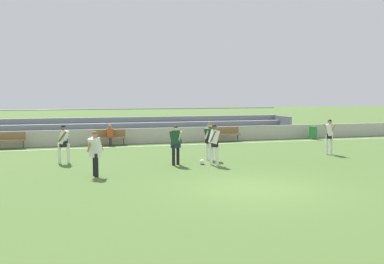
{
  "coord_description": "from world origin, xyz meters",
  "views": [
    {
      "loc": [
        -5.62,
        -11.98,
        2.91
      ],
      "look_at": [
        0.09,
        6.97,
        1.18
      ],
      "focal_mm": 40.28,
      "sensor_mm": 36.0,
      "label": 1
    }
  ],
  "objects_px": {
    "spectator_seated": "(110,133)",
    "player_white_challenging": "(329,134)",
    "player_dark_wide_left": "(210,138)",
    "trash_bin": "(313,133)",
    "player_white_pressing_high": "(95,150)",
    "player_white_dropping_back": "(64,141)",
    "bleacher_stand": "(94,128)",
    "bench_near_wall_gap": "(226,133)",
    "bench_near_bin": "(8,139)",
    "player_white_wide_right": "(214,141)",
    "soccer_ball": "(202,162)",
    "bench_far_left": "(110,136)",
    "player_dark_overlapping": "(176,142)"
  },
  "relations": [
    {
      "from": "bleacher_stand",
      "to": "bench_near_wall_gap",
      "type": "bearing_deg",
      "value": -18.12
    },
    {
      "from": "soccer_ball",
      "to": "spectator_seated",
      "type": "bearing_deg",
      "value": 110.73
    },
    {
      "from": "spectator_seated",
      "to": "player_white_challenging",
      "type": "relative_size",
      "value": 0.71
    },
    {
      "from": "spectator_seated",
      "to": "player_white_wide_right",
      "type": "xyz_separation_m",
      "value": [
        3.38,
        -8.12,
        0.31
      ]
    },
    {
      "from": "bleacher_stand",
      "to": "soccer_ball",
      "type": "bearing_deg",
      "value": -70.76
    },
    {
      "from": "bench_near_bin",
      "to": "bench_near_wall_gap",
      "type": "relative_size",
      "value": 1.0
    },
    {
      "from": "bench_near_bin",
      "to": "player_white_challenging",
      "type": "height_order",
      "value": "player_white_challenging"
    },
    {
      "from": "spectator_seated",
      "to": "soccer_ball",
      "type": "height_order",
      "value": "spectator_seated"
    },
    {
      "from": "bench_near_wall_gap",
      "to": "player_white_pressing_high",
      "type": "bearing_deg",
      "value": -132.61
    },
    {
      "from": "player_white_challenging",
      "to": "player_dark_wide_left",
      "type": "bearing_deg",
      "value": -179.65
    },
    {
      "from": "bench_near_bin",
      "to": "player_white_dropping_back",
      "type": "bearing_deg",
      "value": -64.54
    },
    {
      "from": "bleacher_stand",
      "to": "player_white_challenging",
      "type": "distance_m",
      "value": 14.12
    },
    {
      "from": "bench_near_wall_gap",
      "to": "player_dark_overlapping",
      "type": "bearing_deg",
      "value": -123.94
    },
    {
      "from": "bench_near_bin",
      "to": "player_white_dropping_back",
      "type": "distance_m",
      "value": 6.68
    },
    {
      "from": "bench_near_wall_gap",
      "to": "trash_bin",
      "type": "xyz_separation_m",
      "value": [
        6.03,
        -0.26,
        -0.12
      ]
    },
    {
      "from": "bench_near_bin",
      "to": "player_white_pressing_high",
      "type": "xyz_separation_m",
      "value": [
        3.93,
        -9.33,
        0.41
      ]
    },
    {
      "from": "bench_near_bin",
      "to": "player_dark_overlapping",
      "type": "xyz_separation_m",
      "value": [
        7.29,
        -7.75,
        0.43
      ]
    },
    {
      "from": "player_dark_wide_left",
      "to": "trash_bin",
      "type": "bearing_deg",
      "value": 35.09
    },
    {
      "from": "player_white_challenging",
      "to": "player_white_dropping_back",
      "type": "relative_size",
      "value": 1.05
    },
    {
      "from": "player_white_pressing_high",
      "to": "soccer_ball",
      "type": "bearing_deg",
      "value": 17.18
    },
    {
      "from": "player_dark_wide_left",
      "to": "player_white_pressing_high",
      "type": "height_order",
      "value": "player_dark_wide_left"
    },
    {
      "from": "bleacher_stand",
      "to": "spectator_seated",
      "type": "height_order",
      "value": "bleacher_stand"
    },
    {
      "from": "player_white_challenging",
      "to": "bench_far_left",
      "type": "bearing_deg",
      "value": 145.0
    },
    {
      "from": "player_white_wide_right",
      "to": "spectator_seated",
      "type": "bearing_deg",
      "value": 112.62
    },
    {
      "from": "player_white_pressing_high",
      "to": "player_white_dropping_back",
      "type": "xyz_separation_m",
      "value": [
        -1.07,
        3.31,
        0.02
      ]
    },
    {
      "from": "bleacher_stand",
      "to": "player_white_dropping_back",
      "type": "bearing_deg",
      "value": -102.16
    },
    {
      "from": "bench_near_bin",
      "to": "player_white_wide_right",
      "type": "bearing_deg",
      "value": -43.12
    },
    {
      "from": "player_white_pressing_high",
      "to": "player_white_wide_right",
      "type": "height_order",
      "value": "player_white_wide_right"
    },
    {
      "from": "bench_near_wall_gap",
      "to": "player_white_dropping_back",
      "type": "relative_size",
      "value": 1.1
    },
    {
      "from": "bench_near_wall_gap",
      "to": "player_dark_overlapping",
      "type": "distance_m",
      "value": 9.35
    },
    {
      "from": "bench_near_wall_gap",
      "to": "player_dark_wide_left",
      "type": "relative_size",
      "value": 1.07
    },
    {
      "from": "bench_near_wall_gap",
      "to": "spectator_seated",
      "type": "xyz_separation_m",
      "value": [
        -7.1,
        -0.12,
        0.16
      ]
    },
    {
      "from": "player_white_pressing_high",
      "to": "player_dark_overlapping",
      "type": "bearing_deg",
      "value": 25.1
    },
    {
      "from": "player_dark_overlapping",
      "to": "player_white_wide_right",
      "type": "height_order",
      "value": "player_white_wide_right"
    },
    {
      "from": "soccer_ball",
      "to": "player_white_dropping_back",
      "type": "bearing_deg",
      "value": 160.67
    },
    {
      "from": "player_dark_wide_left",
      "to": "soccer_ball",
      "type": "relative_size",
      "value": 7.61
    },
    {
      "from": "bench_near_wall_gap",
      "to": "player_white_dropping_back",
      "type": "distance_m",
      "value": 11.38
    },
    {
      "from": "player_white_dropping_back",
      "to": "player_white_challenging",
      "type": "bearing_deg",
      "value": -3.94
    },
    {
      "from": "bench_far_left",
      "to": "trash_bin",
      "type": "distance_m",
      "value": 13.13
    },
    {
      "from": "trash_bin",
      "to": "spectator_seated",
      "type": "xyz_separation_m",
      "value": [
        -13.13,
        0.14,
        0.28
      ]
    },
    {
      "from": "player_white_dropping_back",
      "to": "player_dark_wide_left",
      "type": "bearing_deg",
      "value": -8.15
    },
    {
      "from": "player_white_dropping_back",
      "to": "soccer_ball",
      "type": "xyz_separation_m",
      "value": [
        5.51,
        -1.93,
        -0.86
      ]
    },
    {
      "from": "spectator_seated",
      "to": "player_white_challenging",
      "type": "bearing_deg",
      "value": -34.54
    },
    {
      "from": "trash_bin",
      "to": "player_dark_wide_left",
      "type": "height_order",
      "value": "player_dark_wide_left"
    },
    {
      "from": "bench_far_left",
      "to": "player_dark_overlapping",
      "type": "xyz_separation_m",
      "value": [
        1.88,
        -7.75,
        0.43
      ]
    },
    {
      "from": "player_dark_overlapping",
      "to": "soccer_ball",
      "type": "height_order",
      "value": "player_dark_overlapping"
    },
    {
      "from": "bench_near_bin",
      "to": "player_dark_wide_left",
      "type": "bearing_deg",
      "value": -37.28
    },
    {
      "from": "player_white_dropping_back",
      "to": "bench_near_bin",
      "type": "bearing_deg",
      "value": 115.46
    },
    {
      "from": "bench_far_left",
      "to": "bench_near_wall_gap",
      "type": "bearing_deg",
      "value": 0.0
    },
    {
      "from": "bench_near_wall_gap",
      "to": "spectator_seated",
      "type": "height_order",
      "value": "spectator_seated"
    }
  ]
}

